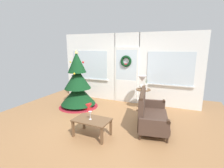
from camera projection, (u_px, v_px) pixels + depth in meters
ground_plane at (103, 123)px, 4.67m from camera, size 6.76×6.76×0.00m
back_wall_with_door at (127, 68)px, 6.27m from camera, size 5.20×0.19×2.55m
christmas_tree at (78, 87)px, 5.85m from camera, size 1.35×1.35×1.97m
settee_sofa at (149, 113)px, 4.39m from camera, size 0.93×1.61×0.96m
side_table at (143, 95)px, 5.63m from camera, size 0.50×0.48×0.69m
table_lamp at (142, 80)px, 5.59m from camera, size 0.28×0.28×0.44m
flower_vase at (146, 86)px, 5.48m from camera, size 0.11×0.10×0.35m
coffee_table at (92, 122)px, 3.94m from camera, size 0.87×0.56×0.42m
wine_glass at (90, 114)px, 3.90m from camera, size 0.08×0.08×0.20m
gift_box at (87, 106)px, 5.67m from camera, size 0.22×0.20×0.22m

